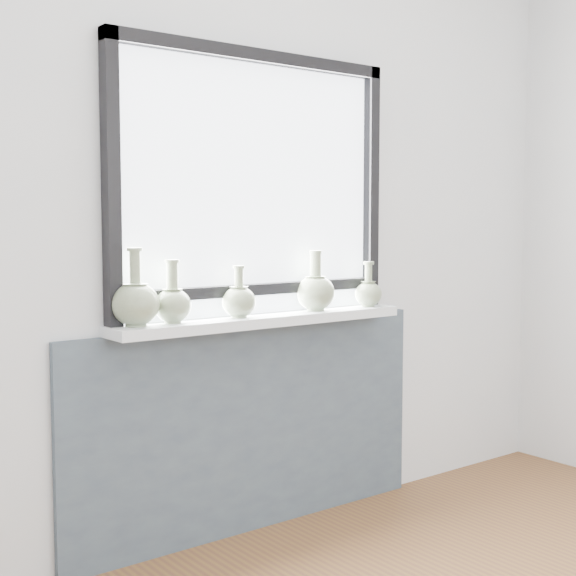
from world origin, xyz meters
TOP-DOWN VIEW (x-y plane):
  - back_wall at (0.00, 1.81)m, footprint 3.60×0.02m
  - apron_panel at (0.00, 1.78)m, footprint 1.70×0.03m
  - windowsill at (0.00, 1.71)m, footprint 1.32×0.18m
  - window at (0.00, 1.77)m, footprint 1.30×0.06m
  - vase_a at (-0.56, 1.72)m, footprint 0.17×0.17m
  - vase_b at (-0.41, 1.72)m, footprint 0.14×0.14m
  - vase_c at (-0.12, 1.70)m, footprint 0.13×0.13m
  - vase_d at (0.27, 1.71)m, footprint 0.16×0.16m
  - vase_e at (0.56, 1.69)m, footprint 0.12×0.12m

SIDE VIEW (x-z plane):
  - apron_panel at x=0.00m, z-range 0.00..0.86m
  - windowsill at x=0.00m, z-range 0.86..0.90m
  - vase_e at x=0.56m, z-range 0.86..1.06m
  - vase_c at x=-0.12m, z-range 0.87..1.07m
  - vase_b at x=-0.41m, z-range 0.86..1.09m
  - vase_d at x=0.27m, z-range 0.86..1.11m
  - vase_a at x=-0.56m, z-range 0.85..1.13m
  - back_wall at x=0.00m, z-range 0.00..2.60m
  - window at x=0.00m, z-range 0.92..1.97m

